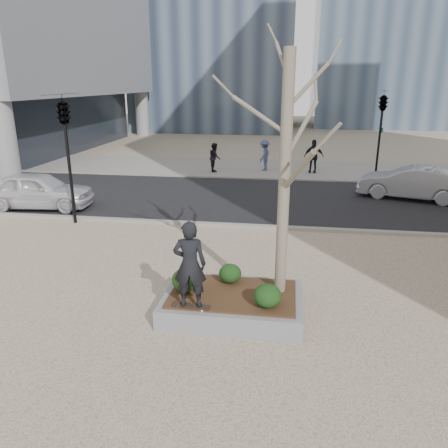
# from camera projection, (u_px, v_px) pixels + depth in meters

# --- Properties ---
(ground) EXTENTS (120.00, 120.00, 0.00)m
(ground) POSITION_uv_depth(u_px,v_px,m) (189.00, 309.00, 9.79)
(ground) COLOR #BFAB8C
(ground) RESTS_ON ground
(street) EXTENTS (60.00, 8.00, 0.02)m
(street) POSITION_uv_depth(u_px,v_px,m) (240.00, 198.00, 19.19)
(street) COLOR black
(street) RESTS_ON ground
(far_sidewalk) EXTENTS (60.00, 6.00, 0.02)m
(far_sidewalk) POSITION_uv_depth(u_px,v_px,m) (254.00, 168.00, 25.77)
(far_sidewalk) COLOR gray
(far_sidewalk) RESTS_ON ground
(planter) EXTENTS (3.00, 2.00, 0.45)m
(planter) POSITION_uv_depth(u_px,v_px,m) (233.00, 304.00, 9.58)
(planter) COLOR gray
(planter) RESTS_ON ground
(planter_mulch) EXTENTS (2.70, 1.70, 0.04)m
(planter_mulch) POSITION_uv_depth(u_px,v_px,m) (233.00, 294.00, 9.50)
(planter_mulch) COLOR #382314
(planter_mulch) RESTS_ON planter
(sycamore_tree) EXTENTS (2.80, 2.80, 6.60)m
(sycamore_tree) POSITION_uv_depth(u_px,v_px,m) (286.00, 139.00, 8.61)
(sycamore_tree) COLOR gray
(sycamore_tree) RESTS_ON planter_mulch
(shrub_left) EXTENTS (0.59, 0.59, 0.50)m
(shrub_left) POSITION_uv_depth(u_px,v_px,m) (185.00, 280.00, 9.53)
(shrub_left) COLOR #193A12
(shrub_left) RESTS_ON planter_mulch
(shrub_middle) EXTENTS (0.51, 0.51, 0.44)m
(shrub_middle) POSITION_uv_depth(u_px,v_px,m) (230.00, 273.00, 9.94)
(shrub_middle) COLOR #123812
(shrub_middle) RESTS_ON planter_mulch
(shrub_right) EXTENTS (0.57, 0.57, 0.48)m
(shrub_right) POSITION_uv_depth(u_px,v_px,m) (268.00, 296.00, 8.85)
(shrub_right) COLOR black
(shrub_right) RESTS_ON planter_mulch
(skateboard) EXTENTS (0.80, 0.29, 0.08)m
(skateboard) POSITION_uv_depth(u_px,v_px,m) (191.00, 307.00, 8.91)
(skateboard) COLOR black
(skateboard) RESTS_ON planter
(skateboarder) EXTENTS (0.70, 0.50, 1.80)m
(skateboarder) POSITION_uv_depth(u_px,v_px,m) (190.00, 264.00, 8.62)
(skateboarder) COLOR black
(skateboarder) RESTS_ON skateboard
(police_car) EXTENTS (4.45, 2.15, 1.46)m
(police_car) POSITION_uv_depth(u_px,v_px,m) (38.00, 190.00, 17.40)
(police_car) COLOR silver
(police_car) RESTS_ON street
(car_silver) EXTENTS (4.61, 2.78, 1.43)m
(car_silver) POSITION_uv_depth(u_px,v_px,m) (411.00, 183.00, 18.79)
(car_silver) COLOR gray
(car_silver) RESTS_ON street
(pedestrian_a) EXTENTS (0.78, 0.91, 1.61)m
(pedestrian_a) POSITION_uv_depth(u_px,v_px,m) (215.00, 157.00, 24.54)
(pedestrian_a) COLOR black
(pedestrian_a) RESTS_ON far_sidewalk
(pedestrian_b) EXTENTS (0.92, 1.26, 1.74)m
(pedestrian_b) POSITION_uv_depth(u_px,v_px,m) (264.00, 155.00, 24.85)
(pedestrian_b) COLOR #424D77
(pedestrian_b) RESTS_ON far_sidewalk
(pedestrian_c) EXTENTS (1.12, 0.56, 1.84)m
(pedestrian_c) POSITION_uv_depth(u_px,v_px,m) (314.00, 156.00, 24.11)
(pedestrian_c) COLOR black
(pedestrian_c) RESTS_ON far_sidewalk
(traffic_light_near) EXTENTS (0.60, 2.48, 4.50)m
(traffic_light_near) POSITION_uv_depth(u_px,v_px,m) (69.00, 161.00, 15.14)
(traffic_light_near) COLOR black
(traffic_light_near) RESTS_ON ground
(traffic_light_far) EXTENTS (0.60, 2.48, 4.50)m
(traffic_light_far) POSITION_uv_depth(u_px,v_px,m) (380.00, 137.00, 21.89)
(traffic_light_far) COLOR black
(traffic_light_far) RESTS_ON ground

